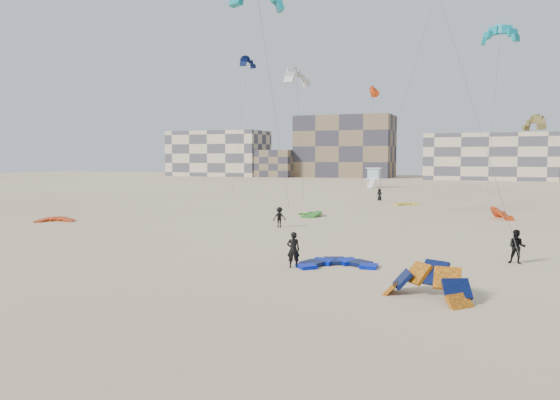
% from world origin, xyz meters
% --- Properties ---
extents(ground, '(320.00, 320.00, 0.00)m').
position_xyz_m(ground, '(0.00, 0.00, 0.00)').
color(ground, beige).
rests_on(ground, ground).
extents(kite_ground_blue, '(5.04, 5.15, 0.71)m').
position_xyz_m(kite_ground_blue, '(3.75, 4.11, 0.00)').
color(kite_ground_blue, '#000DBC').
rests_on(kite_ground_blue, ground).
extents(kite_ground_orange, '(4.85, 4.85, 3.74)m').
position_xyz_m(kite_ground_orange, '(9.04, -1.05, 0.00)').
color(kite_ground_orange, orange).
rests_on(kite_ground_orange, ground).
extents(kite_ground_red, '(4.51, 4.58, 1.12)m').
position_xyz_m(kite_ground_red, '(-25.70, 14.55, 0.00)').
color(kite_ground_red, '#D33200').
rests_on(kite_ground_red, ground).
extents(kite_ground_green, '(5.02, 4.91, 1.67)m').
position_xyz_m(kite_ground_green, '(-5.72, 27.48, 0.00)').
color(kite_ground_green, '#358922').
rests_on(kite_ground_green, ground).
extents(kite_ground_red_far, '(4.02, 3.94, 3.19)m').
position_xyz_m(kite_ground_red_far, '(12.25, 31.78, 0.00)').
color(kite_ground_red_far, '#D33200').
rests_on(kite_ground_red_far, ground).
extents(kite_ground_yellow, '(3.95, 4.01, 0.55)m').
position_xyz_m(kite_ground_yellow, '(1.55, 43.88, 0.00)').
color(kite_ground_yellow, yellow).
rests_on(kite_ground_yellow, ground).
extents(kitesurfer_main, '(0.83, 0.73, 1.91)m').
position_xyz_m(kitesurfer_main, '(1.70, 2.95, 0.95)').
color(kitesurfer_main, black).
rests_on(kitesurfer_main, ground).
extents(kitesurfer_b, '(1.02, 0.85, 1.88)m').
position_xyz_m(kitesurfer_b, '(12.75, 8.39, 0.94)').
color(kitesurfer_b, black).
rests_on(kitesurfer_b, ground).
extents(kitesurfer_c, '(1.26, 1.17, 1.71)m').
position_xyz_m(kitesurfer_c, '(-5.08, 18.11, 0.85)').
color(kitesurfer_c, black).
rests_on(kitesurfer_c, ground).
extents(kitesurfer_e, '(0.90, 0.71, 1.61)m').
position_xyz_m(kitesurfer_e, '(-2.96, 49.66, 0.81)').
color(kitesurfer_e, black).
rests_on(kitesurfer_e, ground).
extents(kite_fly_grey, '(4.93, 6.91, 15.45)m').
position_xyz_m(kite_fly_grey, '(-10.09, 36.23, 14.94)').
color(kite_fly_grey, white).
rests_on(kite_fly_grey, ground).
extents(kite_fly_olive, '(9.55, 14.25, 9.40)m').
position_xyz_m(kite_fly_olive, '(15.27, 40.39, 9.35)').
color(kite_fly_olive, brown).
rests_on(kite_fly_olive, ground).
extents(kite_fly_navy, '(3.48, 7.03, 19.53)m').
position_xyz_m(kite_fly_navy, '(-22.07, 48.62, 19.39)').
color(kite_fly_navy, '#061340').
rests_on(kite_fly_navy, ground).
extents(kite_fly_teal_b, '(5.22, 6.17, 22.12)m').
position_xyz_m(kite_fly_teal_b, '(11.60, 53.59, 21.52)').
color(kite_fly_teal_b, teal).
rests_on(kite_fly_teal_b, ground).
extents(kite_fly_red, '(4.03, 3.92, 16.27)m').
position_xyz_m(kite_fly_red, '(-6.22, 60.89, 15.88)').
color(kite_fly_red, '#D33200').
rests_on(kite_fly_red, ground).
extents(lifeguard_tower_far, '(2.77, 5.26, 3.85)m').
position_xyz_m(lifeguard_tower_far, '(-10.14, 80.64, 1.91)').
color(lifeguard_tower_far, white).
rests_on(lifeguard_tower_far, ground).
extents(condo_west_a, '(30.00, 15.00, 14.00)m').
position_xyz_m(condo_west_a, '(-70.00, 130.00, 7.00)').
color(condo_west_a, beige).
rests_on(condo_west_a, ground).
extents(condo_west_b, '(28.00, 14.00, 18.00)m').
position_xyz_m(condo_west_b, '(-30.00, 134.00, 9.00)').
color(condo_west_b, brown).
rests_on(condo_west_b, ground).
extents(condo_mid, '(32.00, 16.00, 12.00)m').
position_xyz_m(condo_mid, '(10.00, 130.00, 6.00)').
color(condo_mid, beige).
rests_on(condo_mid, ground).
extents(condo_fill_left, '(12.00, 10.00, 8.00)m').
position_xyz_m(condo_fill_left, '(-50.00, 128.00, 4.00)').
color(condo_fill_left, brown).
rests_on(condo_fill_left, ground).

